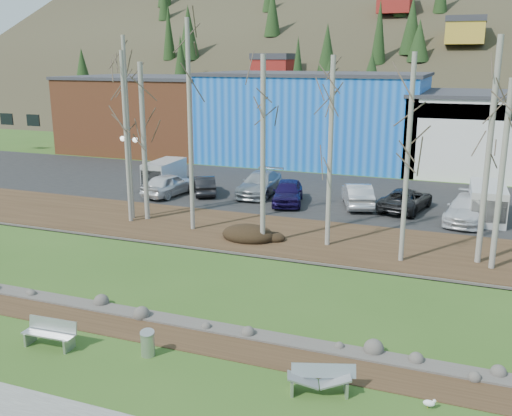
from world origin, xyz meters
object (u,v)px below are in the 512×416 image
at_px(bench_damaged, 320,379).
at_px(car_6, 467,209).
at_px(car_5, 406,199).
at_px(litter_bin, 148,344).
at_px(van_grey, 163,173).
at_px(van_white, 487,203).
at_px(car_4, 358,195).
at_px(bench_intact, 50,333).
at_px(car_3, 288,192).
at_px(car_0, 169,184).
at_px(seagull, 429,403).
at_px(car_2, 260,184).
at_px(car_1, 205,185).
at_px(street_lamp, 129,149).

relative_size(bench_damaged, car_6, 0.38).
xyz_separation_m(bench_damaged, car_6, (3.63, 20.45, 0.48)).
height_order(car_5, car_6, car_6).
distance_m(litter_bin, van_grey, 25.86).
bearing_deg(van_white, car_4, 174.96).
height_order(bench_intact, car_3, car_3).
relative_size(car_4, car_6, 0.89).
height_order(car_0, car_4, car_0).
height_order(seagull, car_4, car_4).
height_order(car_0, car_3, car_0).
distance_m(car_2, car_6, 14.09).
relative_size(car_1, car_2, 0.73).
height_order(bench_damaged, car_6, car_6).
distance_m(bench_intact, car_4, 23.10).
bearing_deg(car_4, car_1, -16.39).
height_order(bench_damaged, car_0, car_0).
bearing_deg(van_white, bench_damaged, -104.62).
bearing_deg(seagull, car_3, 107.68).
bearing_deg(car_5, car_6, 170.53).
relative_size(bench_damaged, car_0, 0.42).
bearing_deg(car_5, car_0, 17.92).
bearing_deg(bench_damaged, car_6, 61.66).
distance_m(seagull, car_6, 20.14).
distance_m(bench_damaged, car_2, 24.79).
height_order(bench_intact, car_5, car_5).
distance_m(car_5, van_white, 4.85).
xyz_separation_m(car_4, van_white, (7.89, -0.41, 0.27)).
relative_size(car_0, van_white, 0.97).
bearing_deg(seagull, car_4, 96.23).
height_order(bench_damaged, street_lamp, street_lamp).
bearing_deg(car_5, seagull, 109.88).
bearing_deg(van_grey, van_white, -5.96).
height_order(car_3, car_4, car_3).
relative_size(seagull, car_2, 0.07).
bearing_deg(litter_bin, bench_damaged, -0.69).
distance_m(car_3, car_4, 4.60).
relative_size(bench_intact, seagull, 4.80).
relative_size(bench_damaged, van_grey, 0.46).
xyz_separation_m(bench_damaged, car_0, (-16.28, 20.05, 0.51)).
bearing_deg(car_3, bench_damaged, -83.57).
distance_m(car_1, car_3, 6.44).
bearing_deg(car_4, litter_bin, 64.41).
height_order(bench_intact, car_1, car_1).
height_order(seagull, van_white, van_white).
distance_m(car_3, car_5, 7.68).
bearing_deg(car_6, car_2, 178.61).
xyz_separation_m(car_0, van_grey, (-2.01, 2.72, 0.13)).
distance_m(car_3, car_6, 11.31).
distance_m(street_lamp, car_3, 11.81).
xyz_separation_m(seagull, car_1, (-17.18, 20.99, 0.65)).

